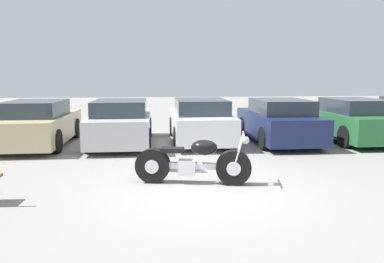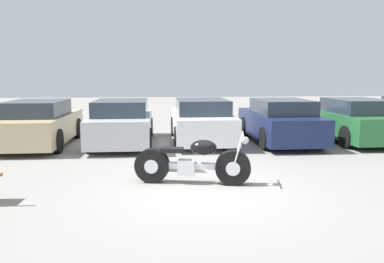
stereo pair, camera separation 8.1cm
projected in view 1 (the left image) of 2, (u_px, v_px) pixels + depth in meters
ground_plane at (204, 191)px, 7.01m from camera, size 60.00×60.00×0.00m
motorcycle at (192, 162)px, 7.40m from camera, size 2.30×0.87×1.03m
parked_car_champagne at (38, 124)px, 11.36m from camera, size 1.84×4.10×1.39m
parked_car_silver at (121, 123)px, 11.61m from camera, size 1.84×4.10×1.39m
parked_car_white at (200, 121)px, 12.03m from camera, size 1.84×4.10×1.39m
parked_car_navy at (278, 122)px, 11.99m from camera, size 1.84×4.10×1.39m
parked_car_green at (351, 120)px, 12.30m from camera, size 1.84×4.10×1.39m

